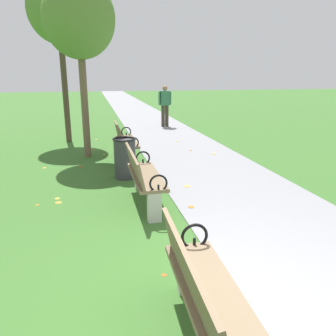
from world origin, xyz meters
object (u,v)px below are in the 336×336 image
Objects in this scene: tree_3 at (59,10)px; trash_bin at (125,158)px; tree_2 at (79,20)px; park_bench_2 at (143,176)px; park_bench_3 at (125,141)px; pedestrian_walking at (165,104)px; park_bench_1 at (206,297)px.

tree_3 is 5.83× the size of trash_bin.
tree_2 is at bearing -74.89° from tree_3.
park_bench_2 is 1.91× the size of trash_bin.
tree_3 is at bearing 118.13° from park_bench_3.
tree_2 is (-0.92, 0.62, 2.84)m from park_bench_3.
park_bench_2 is 0.37× the size of tree_2.
pedestrian_walking is at bearing 67.43° from park_bench_3.
pedestrian_walking is 6.94m from trash_bin.
pedestrian_walking is (2.11, 8.06, 0.44)m from park_bench_2.
tree_3 is at bearing 105.11° from tree_2.
park_bench_1 is at bearing -82.29° from tree_2.
tree_3 is at bearing -148.31° from pedestrian_walking.
park_bench_2 is at bearing 90.00° from park_bench_1.
tree_2 is 5.89m from pedestrian_walking.
pedestrian_walking is 1.93× the size of trash_bin.
tree_2 is (-0.92, 3.61, 2.84)m from park_bench_2.
tree_3 reaches higher than pedestrian_walking.
park_bench_3 is 1.91× the size of trash_bin.
tree_3 is (-1.52, 2.84, 3.38)m from park_bench_3.
park_bench_1 is 1.00× the size of pedestrian_walking.
park_bench_1 is at bearing -100.63° from pedestrian_walking.
tree_2 reaches higher than park_bench_1.
park_bench_3 is 0.37× the size of tree_2.
trash_bin is at bearing 95.54° from park_bench_2.
park_bench_2 is at bearing -75.41° from tree_3.
tree_2 reaches higher than trash_bin.
pedestrian_walking is at bearing 55.76° from tree_2.
park_bench_3 reaches higher than trash_bin.
park_bench_2 is 8.35m from pedestrian_walking.
tree_2 is at bearing 104.27° from park_bench_2.
park_bench_2 reaches higher than trash_bin.
tree_2 reaches higher than pedestrian_walking.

